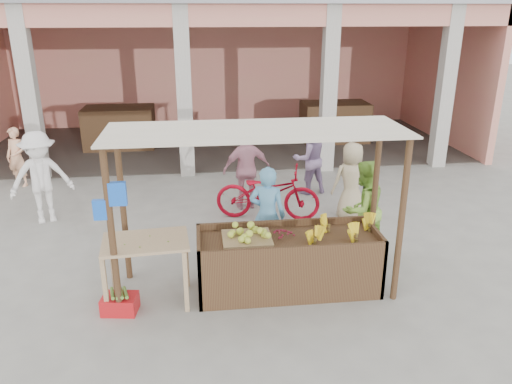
{
  "coord_description": "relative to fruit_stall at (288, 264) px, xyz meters",
  "views": [
    {
      "loc": [
        -0.72,
        -6.33,
        3.87
      ],
      "look_at": [
        0.18,
        1.2,
        1.09
      ],
      "focal_mm": 35.0,
      "sensor_mm": 36.0,
      "label": 1
    }
  ],
  "objects": [
    {
      "name": "shopper_f",
      "position": [
        1.19,
        3.99,
        0.47
      ],
      "size": [
        0.93,
        0.66,
        1.73
      ],
      "primitive_type": "imported",
      "rotation": [
        0.0,
        0.0,
        3.37
      ],
      "color": "#9175A0",
      "rests_on": "ground"
    },
    {
      "name": "side_table",
      "position": [
        -1.99,
        -0.09,
        0.39
      ],
      "size": [
        1.21,
        0.86,
        0.93
      ],
      "rotation": [
        0.0,
        0.0,
        0.08
      ],
      "color": "tan",
      "rests_on": "ground"
    },
    {
      "name": "market_building",
      "position": [
        -0.45,
        8.93,
        2.3
      ],
      "size": [
        14.4,
        6.4,
        4.2
      ],
      "color": "tan",
      "rests_on": "ground"
    },
    {
      "name": "vendor_green",
      "position": [
        1.4,
        0.93,
        0.46
      ],
      "size": [
        0.95,
        0.79,
        1.72
      ],
      "primitive_type": "imported",
      "rotation": [
        0.0,
        0.0,
        3.59
      ],
      "color": "#82B93D",
      "rests_on": "ground"
    },
    {
      "name": "melon_tray",
      "position": [
        -0.59,
        0.01,
        0.49
      ],
      "size": [
        0.69,
        0.6,
        0.19
      ],
      "color": "olive",
      "rests_on": "fruit_stall"
    },
    {
      "name": "shopper_a",
      "position": [
        -4.2,
        3.01,
        0.56
      ],
      "size": [
        1.37,
        1.01,
        1.92
      ],
      "primitive_type": "imported",
      "rotation": [
        0.0,
        0.0,
        0.36
      ],
      "color": "silver",
      "rests_on": "ground"
    },
    {
      "name": "fruit_stall",
      "position": [
        0.0,
        0.0,
        0.0
      ],
      "size": [
        2.6,
        0.95,
        0.8
      ],
      "primitive_type": "cube",
      "color": "#4E381F",
      "rests_on": "ground"
    },
    {
      "name": "ground",
      "position": [
        -0.5,
        0.0,
        -0.4
      ],
      "size": [
        60.0,
        60.0,
        0.0
      ],
      "primitive_type": "plane",
      "color": "slate",
      "rests_on": "ground"
    },
    {
      "name": "shopper_e",
      "position": [
        -5.37,
        5.26,
        0.32
      ],
      "size": [
        0.64,
        0.56,
        1.44
      ],
      "primitive_type": "imported",
      "rotation": [
        0.0,
        0.0,
        -0.35
      ],
      "color": "#F5AE82",
      "rests_on": "ground"
    },
    {
      "name": "motorcycle",
      "position": [
        0.08,
        2.63,
        0.15
      ],
      "size": [
        1.2,
        2.22,
        1.1
      ],
      "primitive_type": "imported",
      "rotation": [
        0.0,
        0.0,
        1.34
      ],
      "color": "maroon",
      "rests_on": "ground"
    },
    {
      "name": "vendor_blue",
      "position": [
        -0.18,
        0.89,
        0.46
      ],
      "size": [
        0.77,
        0.67,
        1.72
      ],
      "primitive_type": "imported",
      "rotation": [
        0.0,
        0.0,
        2.78
      ],
      "color": "#5CA1D0",
      "rests_on": "ground"
    },
    {
      "name": "produce_sacks",
      "position": [
        2.55,
        5.27,
        -0.08
      ],
      "size": [
        0.85,
        0.53,
        0.65
      ],
      "color": "maroon",
      "rests_on": "ground"
    },
    {
      "name": "red_crate",
      "position": [
        -2.36,
        -0.33,
        -0.28
      ],
      "size": [
        0.51,
        0.4,
        0.24
      ],
      "primitive_type": "cube",
      "rotation": [
        0.0,
        0.0,
        -0.14
      ],
      "color": "red",
      "rests_on": "ground"
    },
    {
      "name": "berry_heap",
      "position": [
        -0.1,
        0.05,
        0.47
      ],
      "size": [
        0.46,
        0.37,
        0.15
      ],
      "primitive_type": "ellipsoid",
      "color": "maroon",
      "rests_on": "fruit_stall"
    },
    {
      "name": "papaya_pile",
      "position": [
        -1.99,
        -0.09,
        0.64
      ],
      "size": [
        0.73,
        0.42,
        0.21
      ],
      "primitive_type": null,
      "color": "#4C902F",
      "rests_on": "side_table"
    },
    {
      "name": "shopper_b",
      "position": [
        -0.27,
        3.25,
        0.49
      ],
      "size": [
        1.12,
        0.72,
        1.78
      ],
      "primitive_type": "imported",
      "rotation": [
        0.0,
        0.0,
        3.31
      ],
      "color": "#C07F8F",
      "rests_on": "ground"
    },
    {
      "name": "shopper_c",
      "position": [
        1.68,
        2.49,
        0.44
      ],
      "size": [
        0.85,
        0.6,
        1.69
      ],
      "primitive_type": "imported",
      "rotation": [
        0.0,
        0.0,
        3.23
      ],
      "color": "tan",
      "rests_on": "ground"
    },
    {
      "name": "plantain_bundle",
      "position": [
        -2.36,
        -0.33,
        -0.12
      ],
      "size": [
        0.39,
        0.27,
        0.08
      ],
      "primitive_type": null,
      "color": "#557F2E",
      "rests_on": "red_crate"
    },
    {
      "name": "stall_awning",
      "position": [
        -0.51,
        0.06,
        1.58
      ],
      "size": [
        4.09,
        1.35,
        2.39
      ],
      "color": "#4E381F",
      "rests_on": "ground"
    },
    {
      "name": "banana_heap",
      "position": [
        0.75,
        -0.01,
        0.49
      ],
      "size": [
        1.03,
        0.56,
        0.19
      ],
      "primitive_type": null,
      "color": "yellow",
      "rests_on": "fruit_stall"
    }
  ]
}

